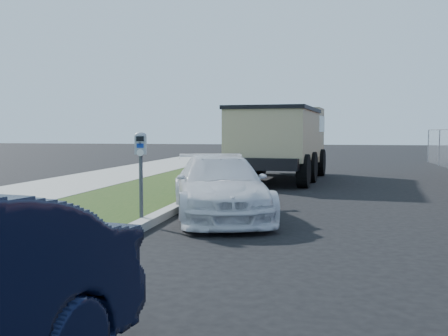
# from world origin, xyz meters

# --- Properties ---
(ground) EXTENTS (120.00, 120.00, 0.00)m
(ground) POSITION_xyz_m (0.00, 0.00, 0.00)
(ground) COLOR black
(ground) RESTS_ON ground
(streetside) EXTENTS (6.12, 50.00, 0.15)m
(streetside) POSITION_xyz_m (-5.57, 2.00, 0.07)
(streetside) COLOR gray
(streetside) RESTS_ON ground
(parking_meter) EXTENTS (0.24, 0.18, 1.55)m
(parking_meter) POSITION_xyz_m (-2.74, 0.06, 1.27)
(parking_meter) COLOR #3F4247
(parking_meter) RESTS_ON ground
(white_wagon) EXTENTS (2.95, 4.55, 1.23)m
(white_wagon) POSITION_xyz_m (-1.54, 1.30, 0.61)
(white_wagon) COLOR silver
(white_wagon) RESTS_ON ground
(dump_truck) EXTENTS (3.18, 6.85, 2.61)m
(dump_truck) POSITION_xyz_m (-1.09, 9.81, 1.47)
(dump_truck) COLOR black
(dump_truck) RESTS_ON ground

